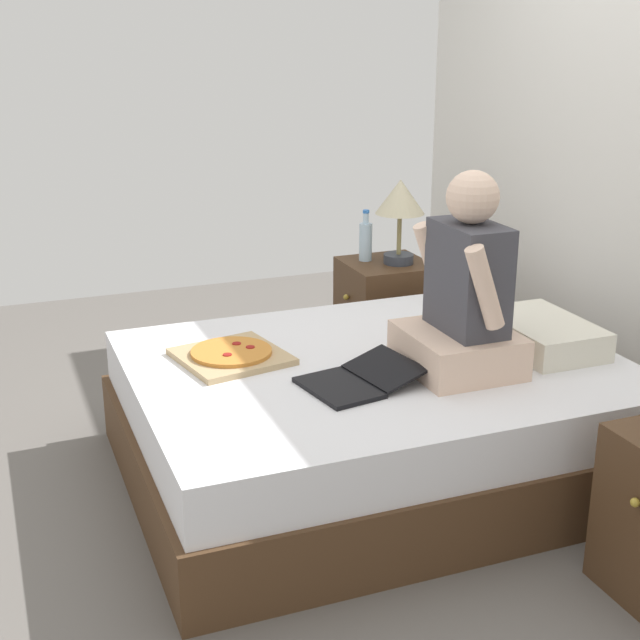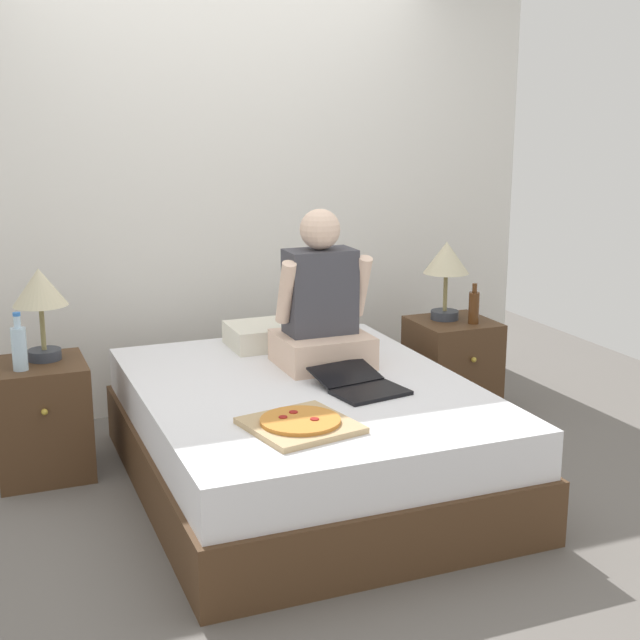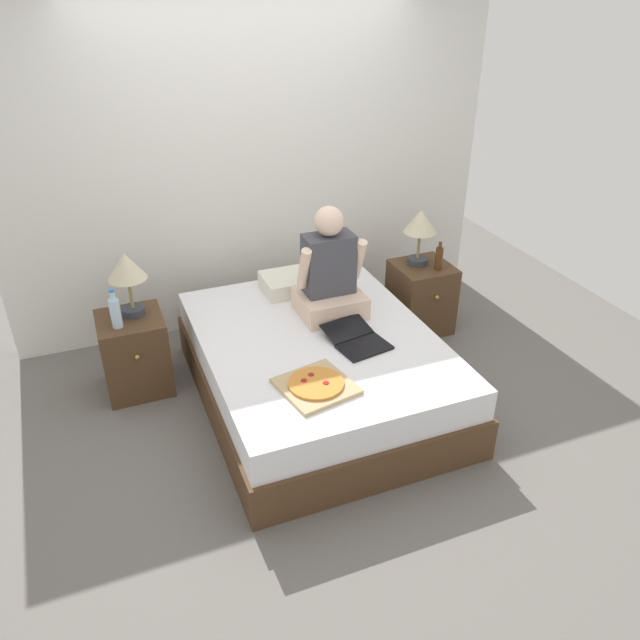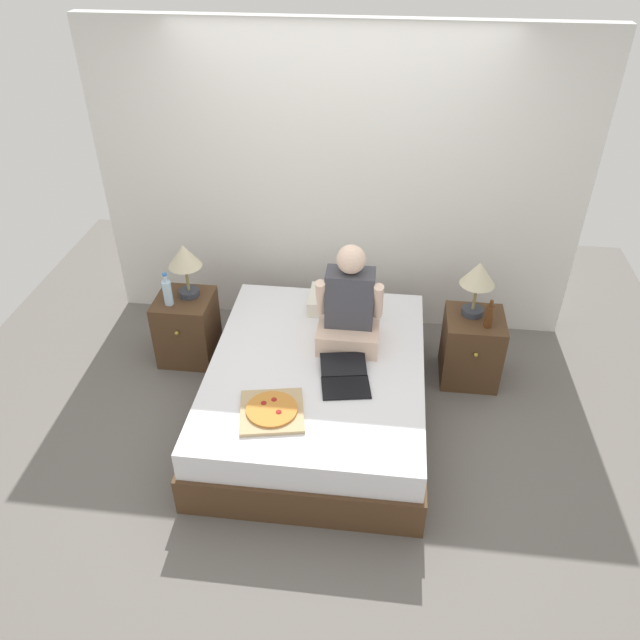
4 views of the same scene
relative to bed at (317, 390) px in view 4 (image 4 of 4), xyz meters
The scene contains 13 objects.
ground_plane 0.25m from the bed, ahead, with size 5.92×5.92×0.00m, color #66605B.
wall_back 1.68m from the bed, 90.00° to the left, with size 3.92×0.12×2.50m, color silver.
bed is the anchor object (origin of this frame).
nightstand_left 1.29m from the bed, 152.60° to the left, with size 0.44×0.47×0.57m.
lamp_on_left_nightstand 1.43m from the bed, 149.78° to the left, with size 0.26×0.26×0.45m.
water_bottle 1.39m from the bed, 157.67° to the left, with size 0.07×0.07×0.28m.
nightstand_right 1.29m from the bed, 27.40° to the left, with size 0.44×0.47×0.57m.
lamp_on_right_nightstand 1.44m from the bed, 30.00° to the left, with size 0.26×0.26×0.45m.
beer_bottle 1.37m from the bed, 22.09° to the left, with size 0.06×0.06×0.23m.
pillow 0.79m from the bed, 80.89° to the left, with size 0.52×0.34×0.12m, color silver.
person_seated 0.64m from the bed, 54.50° to the left, with size 0.47×0.40×0.78m.
laptop 0.39m from the bed, 40.62° to the right, with size 0.38×0.46×0.07m.
pizza_box 0.64m from the bed, 112.49° to the right, with size 0.47×0.47×0.05m.
Camera 4 is at (0.43, -3.37, 3.27)m, focal length 35.00 mm.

